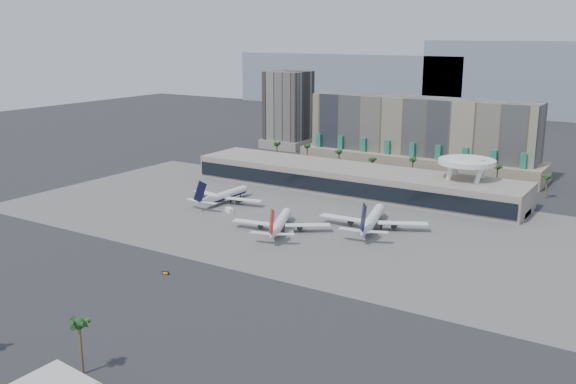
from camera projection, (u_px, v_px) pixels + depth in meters
The scene contains 15 objects.
ground at pixel (216, 253), 232.19m from camera, with size 900.00×900.00×0.00m, color #232326.
apron_pad at pixel (295, 217), 277.28m from camera, with size 260.00×130.00×0.06m, color #5B5B59.
mountain_ridge at pixel (555, 85), 595.85m from camera, with size 680.00×60.00×70.00m.
hotel at pixel (420, 142), 365.93m from camera, with size 140.00×30.00×42.00m.
office_tower at pixel (288, 114), 439.85m from camera, with size 30.00×30.00×52.00m.
terminal at pixel (353, 179), 320.67m from camera, with size 170.00×32.50×14.50m.
saucer_structure at pixel (467, 165), 294.31m from camera, with size 26.00×26.00×21.89m.
palm_row at pixel (394, 161), 344.90m from camera, with size 157.80×2.80×13.10m.
airliner_left at pixel (224, 195), 299.79m from camera, with size 39.36×40.50×13.98m.
airliner_centre at pixel (280, 223), 256.72m from camera, with size 37.97×39.14×14.33m.
airliner_right at pixel (372, 219), 259.72m from camera, with size 43.68×45.33×15.96m.
service_vehicle_a at pixel (229, 210), 283.98m from camera, with size 4.36×2.13×2.13m, color white.
service_vehicle_b at pixel (290, 230), 256.15m from camera, with size 3.58×2.05×1.84m, color silver.
taxiway_sign at pixel (166, 273), 211.62m from camera, with size 2.40×1.04×1.10m.
near_palm_b at pixel (79, 329), 147.55m from camera, with size 6.00×6.00×14.22m.
Camera 1 is at (139.71, -171.77, 77.93)m, focal length 40.00 mm.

